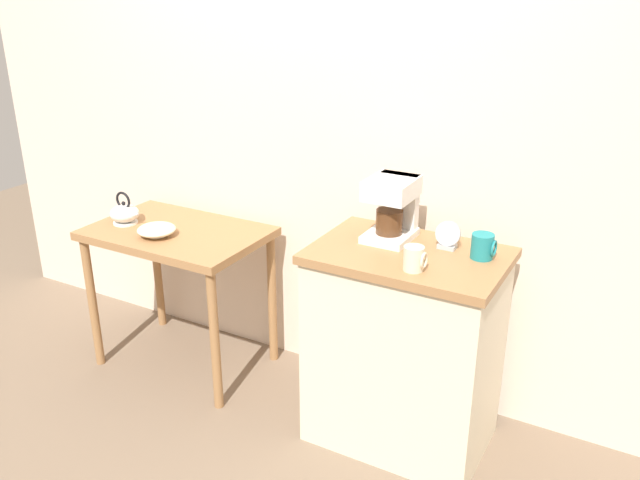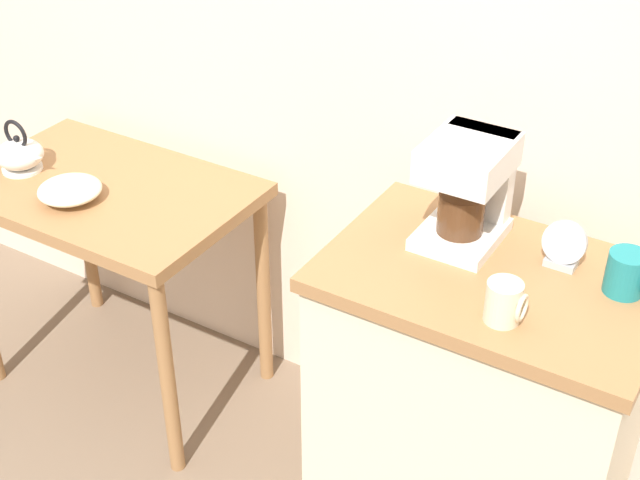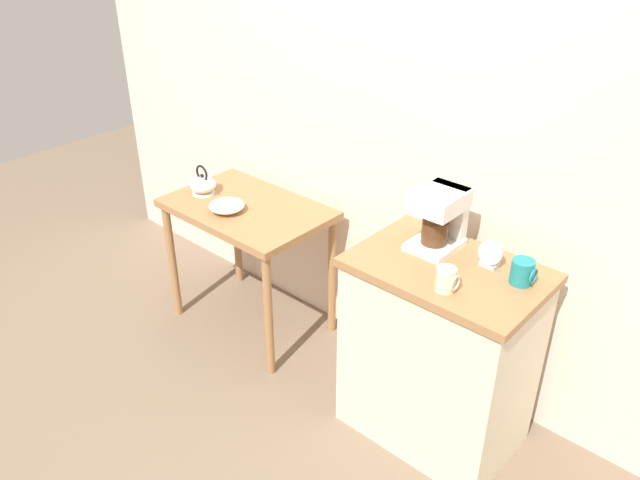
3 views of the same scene
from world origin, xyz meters
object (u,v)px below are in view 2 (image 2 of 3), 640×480
bowl_stoneware (70,190)px  teakettle (20,154)px  mug_small_cream (505,302)px  mug_dark_teal (627,273)px  coffee_maker (469,184)px  table_clock (564,247)px

bowl_stoneware → teakettle: bearing=167.7°
mug_small_cream → mug_dark_teal: size_ratio=0.95×
bowl_stoneware → mug_dark_teal: (1.51, 0.17, 0.16)m
mug_small_cream → mug_dark_teal: 0.30m
bowl_stoneware → teakettle: 0.26m
coffee_maker → mug_small_cream: 0.34m
teakettle → coffee_maker: bearing=6.1°
coffee_maker → bowl_stoneware: bearing=-169.7°
teakettle → bowl_stoneware: bearing=-12.3°
table_clock → mug_dark_teal: bearing=-10.5°
bowl_stoneware → coffee_maker: (1.12, 0.20, 0.25)m
bowl_stoneware → table_clock: size_ratio=1.60×
mug_dark_teal → table_clock: size_ratio=0.87×
bowl_stoneware → mug_dark_teal: mug_dark_teal is taller
coffee_maker → table_clock: (0.24, -0.00, -0.09)m
teakettle → mug_dark_teal: size_ratio=1.77×
teakettle → mug_dark_teal: mug_dark_teal is taller
mug_dark_teal → table_clock: (-0.15, 0.03, 0.00)m
mug_dark_teal → table_clock: bearing=169.5°
mug_small_cream → table_clock: (0.04, 0.26, 0.00)m
bowl_stoneware → coffee_maker: bearing=10.3°
mug_dark_teal → mug_small_cream: bearing=-129.2°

